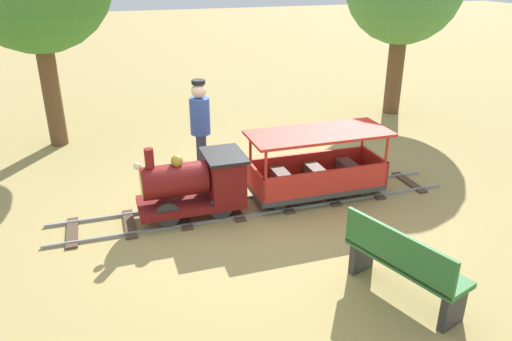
{
  "coord_description": "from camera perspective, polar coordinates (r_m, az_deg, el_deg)",
  "views": [
    {
      "loc": [
        -5.92,
        2.01,
        3.22
      ],
      "look_at": [
        0.0,
        0.08,
        0.55
      ],
      "focal_mm": 34.6,
      "sensor_mm": 36.0,
      "label": 1
    }
  ],
  "objects": [
    {
      "name": "park_bench",
      "position": [
        5.25,
        16.61,
        -10.24
      ],
      "size": [
        1.36,
        0.79,
        0.82
      ],
      "color": "#2D6B33",
      "rests_on": "ground_plane"
    },
    {
      "name": "conductor_person",
      "position": [
        7.46,
        -6.46,
        5.39
      ],
      "size": [
        0.3,
        0.3,
        1.62
      ],
      "color": "#282D47",
      "rests_on": "ground_plane"
    },
    {
      "name": "passenger_car",
      "position": [
        7.14,
        7.07,
        -0.03
      ],
      "size": [
        0.83,
        2.0,
        0.97
      ],
      "color": "#3F3F3F",
      "rests_on": "ground_plane"
    },
    {
      "name": "track",
      "position": [
        7.01,
        0.19,
        -3.98
      ],
      "size": [
        0.77,
        5.7,
        0.04
      ],
      "color": "gray",
      "rests_on": "ground_plane"
    },
    {
      "name": "locomotive",
      "position": [
        6.62,
        -6.81,
        -1.42
      ],
      "size": [
        0.73,
        1.45,
        0.99
      ],
      "color": "maroon",
      "rests_on": "ground_plane"
    },
    {
      "name": "ground_plane",
      "position": [
        7.04,
        0.62,
        -4.04
      ],
      "size": [
        60.0,
        60.0,
        0.0
      ],
      "primitive_type": "plane",
      "color": "#A38C51"
    }
  ]
}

